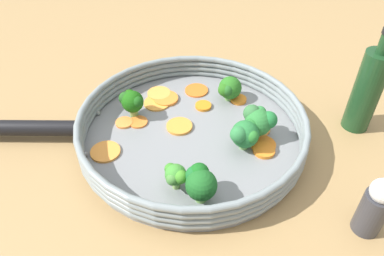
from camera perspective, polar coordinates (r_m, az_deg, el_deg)
ground_plane at (r=0.62m, az=-0.00°, el=-1.75°), size 4.00×4.00×0.00m
skillet at (r=0.62m, az=-0.00°, el=-1.40°), size 0.36×0.36×0.01m
skillet_rim_wall at (r=0.60m, az=-0.00°, el=0.47°), size 0.37×0.37×0.04m
skillet_handle at (r=0.67m, az=-24.21°, el=0.01°), size 0.04×0.19×0.03m
skillet_rivet_left at (r=0.67m, az=-14.16°, el=2.26°), size 0.01×0.01×0.01m
skillet_rivet_right at (r=0.60m, az=-16.01°, el=-3.84°), size 0.01×0.01×0.01m
carrot_slice_0 at (r=0.61m, az=10.78°, el=-2.51°), size 0.06×0.06×0.00m
carrot_slice_1 at (r=0.69m, az=-4.03°, el=4.51°), size 0.06×0.06×0.01m
carrot_slice_2 at (r=0.71m, az=0.81°, el=5.75°), size 0.06×0.06×0.00m
carrot_slice_3 at (r=0.60m, az=-13.06°, el=-3.53°), size 0.06×0.06×0.00m
carrot_slice_4 at (r=0.67m, az=1.73°, el=3.40°), size 0.03×0.03×0.01m
carrot_slice_5 at (r=0.64m, az=-8.20°, el=0.92°), size 0.04×0.04×0.00m
carrot_slice_6 at (r=0.60m, az=10.92°, el=-3.37°), size 0.04×0.04×0.01m
carrot_slice_7 at (r=0.65m, az=-10.31°, el=0.82°), size 0.04×0.04×0.00m
carrot_slice_8 at (r=0.70m, az=-5.06°, el=5.23°), size 0.06×0.06×0.01m
carrot_slice_9 at (r=0.63m, az=-1.94°, el=0.28°), size 0.06×0.06×0.00m
carrot_slice_10 at (r=0.69m, az=7.09°, el=4.33°), size 0.04×0.04×0.01m
carrot_slice_11 at (r=0.68m, az=-5.37°, el=3.85°), size 0.05×0.05×0.00m
carrot_slice_12 at (r=0.64m, az=9.83°, el=0.02°), size 0.05×0.05×0.00m
broccoli_floret_0 at (r=0.60m, az=10.16°, el=1.22°), size 0.05×0.05×0.06m
broccoli_floret_1 at (r=0.64m, az=-9.18°, el=4.07°), size 0.04×0.04×0.05m
broccoli_floret_2 at (r=0.68m, az=5.68°, el=6.00°), size 0.04×0.04×0.05m
broccoli_floret_3 at (r=0.52m, az=-2.52°, el=-7.20°), size 0.03×0.03×0.04m
broccoli_floret_4 at (r=0.50m, az=1.22°, el=-8.19°), size 0.05×0.04×0.05m
broccoli_floret_5 at (r=0.58m, az=8.11°, el=-0.85°), size 0.05×0.05×0.05m
salt_shaker at (r=0.53m, az=26.11°, el=-10.74°), size 0.04×0.04×0.09m
oil_bottle at (r=0.67m, az=25.15°, el=5.28°), size 0.04×0.04×0.18m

